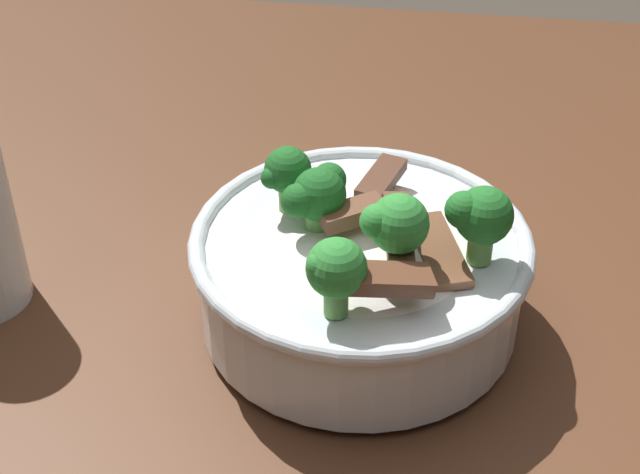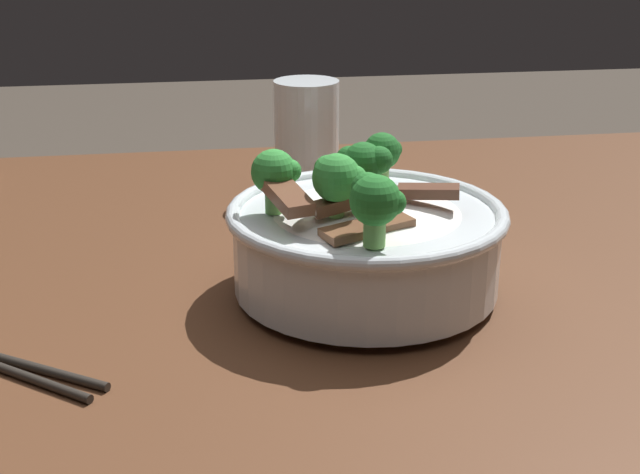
% 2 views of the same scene
% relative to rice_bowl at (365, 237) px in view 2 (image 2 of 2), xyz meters
% --- Properties ---
extents(dining_table, '(1.34, 0.84, 0.76)m').
position_rel_rice_bowl_xyz_m(dining_table, '(-0.10, 0.09, -0.17)').
color(dining_table, '#56331E').
rests_on(dining_table, ground).
extents(rice_bowl, '(0.24, 0.24, 0.14)m').
position_rel_rice_bowl_xyz_m(rice_bowl, '(0.00, 0.00, 0.00)').
color(rice_bowl, silver).
rests_on(rice_bowl, dining_table).
extents(drinking_glass, '(0.07, 0.07, 0.13)m').
position_rel_rice_bowl_xyz_m(drinking_glass, '(-0.01, 0.29, 0.01)').
color(drinking_glass, white).
rests_on(drinking_glass, dining_table).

